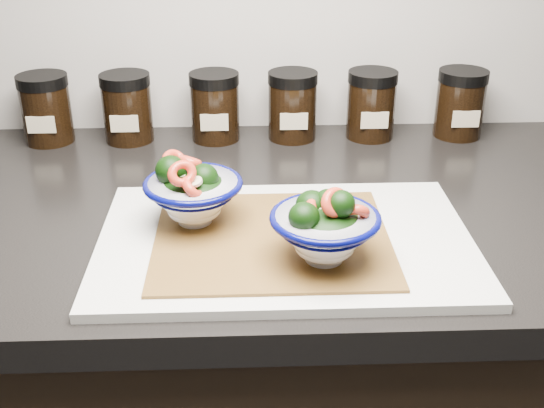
{
  "coord_description": "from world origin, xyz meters",
  "views": [
    {
      "loc": [
        0.01,
        0.61,
        1.32
      ],
      "look_at": [
        0.04,
        1.32,
        0.96
      ],
      "focal_mm": 45.0,
      "sensor_mm": 36.0,
      "label": 1
    }
  ],
  "objects_px": {
    "spice_jar_d": "(292,105)",
    "spice_jar_e": "(371,104)",
    "bowl_left": "(193,193)",
    "spice_jar_c": "(215,106)",
    "cutting_board": "(285,241)",
    "bowl_right": "(325,228)",
    "spice_jar_f": "(460,103)",
    "spice_jar_a": "(46,109)",
    "spice_jar_b": "(127,108)"
  },
  "relations": [
    {
      "from": "spice_jar_e",
      "to": "spice_jar_b",
      "type": "bearing_deg",
      "value": 180.0
    },
    {
      "from": "bowl_left",
      "to": "spice_jar_c",
      "type": "xyz_separation_m",
      "value": [
        0.02,
        0.33,
        0.0
      ]
    },
    {
      "from": "spice_jar_d",
      "to": "bowl_left",
      "type": "bearing_deg",
      "value": -113.76
    },
    {
      "from": "spice_jar_e",
      "to": "spice_jar_a",
      "type": "bearing_deg",
      "value": 180.0
    },
    {
      "from": "bowl_left",
      "to": "spice_jar_e",
      "type": "bearing_deg",
      "value": 49.88
    },
    {
      "from": "spice_jar_e",
      "to": "bowl_left",
      "type": "bearing_deg",
      "value": -130.12
    },
    {
      "from": "spice_jar_a",
      "to": "bowl_left",
      "type": "bearing_deg",
      "value": -51.39
    },
    {
      "from": "cutting_board",
      "to": "spice_jar_f",
      "type": "xyz_separation_m",
      "value": [
        0.31,
        0.36,
        0.05
      ]
    },
    {
      "from": "cutting_board",
      "to": "spice_jar_c",
      "type": "relative_size",
      "value": 3.98
    },
    {
      "from": "spice_jar_b",
      "to": "spice_jar_c",
      "type": "bearing_deg",
      "value": 0.0
    },
    {
      "from": "spice_jar_d",
      "to": "spice_jar_b",
      "type": "bearing_deg",
      "value": 180.0
    },
    {
      "from": "cutting_board",
      "to": "spice_jar_c",
      "type": "height_order",
      "value": "spice_jar_c"
    },
    {
      "from": "cutting_board",
      "to": "spice_jar_d",
      "type": "relative_size",
      "value": 3.98
    },
    {
      "from": "bowl_left",
      "to": "spice_jar_a",
      "type": "height_order",
      "value": "same"
    },
    {
      "from": "spice_jar_f",
      "to": "bowl_right",
      "type": "bearing_deg",
      "value": -122.91
    },
    {
      "from": "spice_jar_b",
      "to": "spice_jar_e",
      "type": "bearing_deg",
      "value": 0.0
    },
    {
      "from": "bowl_right",
      "to": "spice_jar_a",
      "type": "distance_m",
      "value": 0.59
    },
    {
      "from": "bowl_left",
      "to": "spice_jar_b",
      "type": "xyz_separation_m",
      "value": [
        -0.13,
        0.33,
        0.0
      ]
    },
    {
      "from": "cutting_board",
      "to": "spice_jar_f",
      "type": "distance_m",
      "value": 0.48
    },
    {
      "from": "bowl_left",
      "to": "spice_jar_d",
      "type": "bearing_deg",
      "value": 66.24
    },
    {
      "from": "bowl_left",
      "to": "spice_jar_f",
      "type": "bearing_deg",
      "value": 37.53
    },
    {
      "from": "spice_jar_a",
      "to": "spice_jar_c",
      "type": "height_order",
      "value": "same"
    },
    {
      "from": "bowl_left",
      "to": "spice_jar_f",
      "type": "relative_size",
      "value": 1.08
    },
    {
      "from": "spice_jar_d",
      "to": "spice_jar_e",
      "type": "bearing_deg",
      "value": 0.0
    },
    {
      "from": "spice_jar_a",
      "to": "spice_jar_d",
      "type": "distance_m",
      "value": 0.41
    },
    {
      "from": "cutting_board",
      "to": "spice_jar_c",
      "type": "bearing_deg",
      "value": 104.76
    },
    {
      "from": "cutting_board",
      "to": "spice_jar_f",
      "type": "height_order",
      "value": "spice_jar_f"
    },
    {
      "from": "spice_jar_a",
      "to": "spice_jar_d",
      "type": "xyz_separation_m",
      "value": [
        0.41,
        0.0,
        0.0
      ]
    },
    {
      "from": "bowl_right",
      "to": "spice_jar_e",
      "type": "bearing_deg",
      "value": 73.66
    },
    {
      "from": "spice_jar_e",
      "to": "spice_jar_f",
      "type": "relative_size",
      "value": 1.0
    },
    {
      "from": "spice_jar_d",
      "to": "spice_jar_f",
      "type": "bearing_deg",
      "value": 0.0
    },
    {
      "from": "spice_jar_d",
      "to": "spice_jar_e",
      "type": "relative_size",
      "value": 1.0
    },
    {
      "from": "bowl_right",
      "to": "spice_jar_c",
      "type": "distance_m",
      "value": 0.45
    },
    {
      "from": "bowl_right",
      "to": "spice_jar_e",
      "type": "relative_size",
      "value": 1.1
    },
    {
      "from": "bowl_right",
      "to": "spice_jar_d",
      "type": "xyz_separation_m",
      "value": [
        -0.01,
        0.42,
        0.0
      ]
    },
    {
      "from": "cutting_board",
      "to": "spice_jar_a",
      "type": "height_order",
      "value": "spice_jar_a"
    },
    {
      "from": "spice_jar_a",
      "to": "spice_jar_e",
      "type": "bearing_deg",
      "value": 0.0
    },
    {
      "from": "spice_jar_d",
      "to": "spice_jar_c",
      "type": "bearing_deg",
      "value": 180.0
    },
    {
      "from": "bowl_right",
      "to": "spice_jar_a",
      "type": "xyz_separation_m",
      "value": [
        -0.41,
        0.42,
        0.0
      ]
    },
    {
      "from": "spice_jar_a",
      "to": "spice_jar_d",
      "type": "bearing_deg",
      "value": 0.0
    },
    {
      "from": "bowl_right",
      "to": "spice_jar_d",
      "type": "bearing_deg",
      "value": 90.98
    },
    {
      "from": "cutting_board",
      "to": "spice_jar_e",
      "type": "bearing_deg",
      "value": 65.8
    },
    {
      "from": "cutting_board",
      "to": "spice_jar_e",
      "type": "distance_m",
      "value": 0.4
    },
    {
      "from": "bowl_left",
      "to": "spice_jar_c",
      "type": "bearing_deg",
      "value": 87.3
    },
    {
      "from": "bowl_left",
      "to": "spice_jar_e",
      "type": "distance_m",
      "value": 0.43
    },
    {
      "from": "bowl_left",
      "to": "spice_jar_d",
      "type": "relative_size",
      "value": 1.08
    },
    {
      "from": "spice_jar_a",
      "to": "spice_jar_d",
      "type": "height_order",
      "value": "same"
    },
    {
      "from": "bowl_right",
      "to": "spice_jar_c",
      "type": "relative_size",
      "value": 1.1
    },
    {
      "from": "cutting_board",
      "to": "spice_jar_f",
      "type": "relative_size",
      "value": 3.98
    },
    {
      "from": "spice_jar_c",
      "to": "spice_jar_e",
      "type": "xyz_separation_m",
      "value": [
        0.26,
        0.0,
        0.0
      ]
    }
  ]
}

